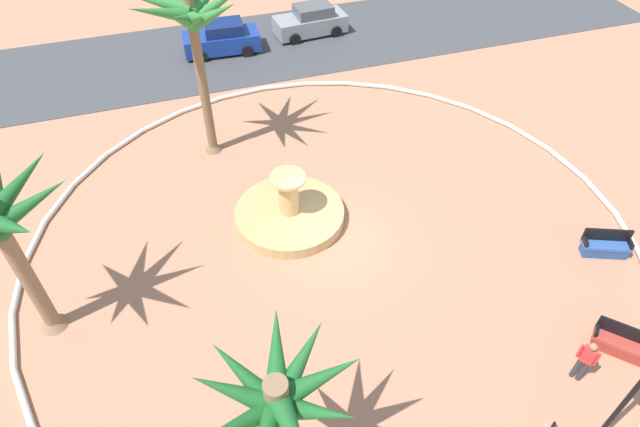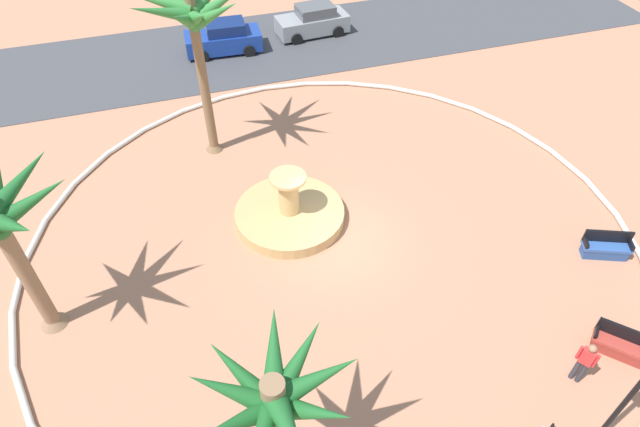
% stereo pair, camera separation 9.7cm
% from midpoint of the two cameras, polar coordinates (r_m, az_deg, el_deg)
% --- Properties ---
extents(ground_plane, '(80.00, 80.00, 0.00)m').
position_cam_midpoint_polar(ground_plane, '(19.30, 1.28, -2.79)').
color(ground_plane, tan).
extents(plaza_curb, '(21.47, 21.47, 0.20)m').
position_cam_midpoint_polar(plaza_curb, '(19.23, 1.29, -2.58)').
color(plaza_curb, silver).
rests_on(plaza_curb, ground).
extents(street_asphalt, '(48.00, 8.00, 0.03)m').
position_cam_midpoint_polar(street_asphalt, '(31.27, -8.19, 16.84)').
color(street_asphalt, '#424247').
rests_on(street_asphalt, ground).
extents(fountain, '(4.03, 4.03, 2.07)m').
position_cam_midpoint_polar(fountain, '(19.85, -3.38, 0.02)').
color(fountain, tan).
rests_on(fountain, ground).
extents(palm_tree_by_curb, '(3.64, 3.81, 4.73)m').
position_cam_midpoint_polar(palm_tree_by_curb, '(11.79, -4.68, -19.82)').
color(palm_tree_by_curb, '#8E6B4C').
rests_on(palm_tree_by_curb, ground).
extents(palm_tree_mid_plaza, '(4.58, 4.52, 7.02)m').
position_cam_midpoint_polar(palm_tree_mid_plaza, '(20.80, -13.52, 19.24)').
color(palm_tree_mid_plaza, brown).
rests_on(palm_tree_mid_plaza, ground).
extents(bench_east, '(1.46, 1.51, 1.00)m').
position_cam_midpoint_polar(bench_east, '(18.45, 29.07, -11.99)').
color(bench_east, '#B73D33').
rests_on(bench_east, ground).
extents(bench_west, '(1.67, 1.07, 1.00)m').
position_cam_midpoint_polar(bench_west, '(21.01, 27.76, -3.12)').
color(bench_west, '#335BA8').
rests_on(bench_west, ground).
extents(lamppost, '(0.32, 0.32, 4.39)m').
position_cam_midpoint_polar(lamppost, '(14.70, 29.78, -16.38)').
color(lamppost, black).
rests_on(lamppost, ground).
extents(person_cyclist_helmet, '(0.36, 0.45, 1.68)m').
position_cam_midpoint_polar(person_cyclist_helmet, '(16.90, 26.11, -13.68)').
color(person_cyclist_helmet, '#33333D').
rests_on(person_cyclist_helmet, ground).
extents(parked_car_leftmost, '(4.09, 2.09, 1.67)m').
position_cam_midpoint_polar(parked_car_leftmost, '(30.79, -10.43, 17.71)').
color(parked_car_leftmost, navy).
rests_on(parked_car_leftmost, ground).
extents(parked_car_second, '(4.10, 2.12, 1.67)m').
position_cam_midpoint_polar(parked_car_second, '(32.27, -1.08, 19.65)').
color(parked_car_second, gray).
rests_on(parked_car_second, ground).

